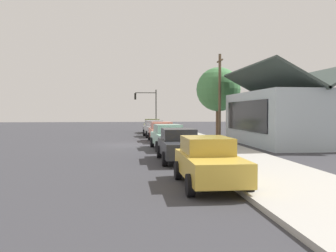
{
  "coord_description": "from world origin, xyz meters",
  "views": [
    {
      "loc": [
        26.83,
        0.3,
        2.45
      ],
      "look_at": [
        0.1,
        3.1,
        1.39
      ],
      "focal_mm": 39.21,
      "sensor_mm": 36.0,
      "label": 1
    }
  ],
  "objects": [
    {
      "name": "car_olive",
      "position": [
        -14.97,
        2.85,
        0.82
      ],
      "size": [
        4.75,
        2.18,
        1.59
      ],
      "rotation": [
        0.0,
        0.0,
        -0.03
      ],
      "color": "olive",
      "rests_on": "ground"
    },
    {
      "name": "storefront_building",
      "position": [
        0.58,
        11.98,
        2.08
      ],
      "size": [
        11.71,
        6.71,
        5.71
      ],
      "color": "#ADBCC6",
      "rests_on": "ground"
    },
    {
      "name": "ground_plane",
      "position": [
        0.0,
        0.0,
        0.0
      ],
      "size": [
        120.0,
        120.0,
        0.0
      ],
      "primitive_type": "plane",
      "color": "#38383D"
    },
    {
      "name": "car_mustard",
      "position": [
        15.06,
        2.87,
        0.81
      ],
      "size": [
        4.34,
        1.93,
        1.59
      ],
      "rotation": [
        0.0,
        0.0,
        -0.0
      ],
      "color": "gold",
      "rests_on": "ground"
    },
    {
      "name": "sidewalk_curb",
      "position": [
        0.0,
        5.6,
        0.08
      ],
      "size": [
        60.0,
        4.2,
        0.16
      ],
      "primitive_type": "cube",
      "color": "#B2AFA8",
      "rests_on": "ground"
    },
    {
      "name": "car_seafoam",
      "position": [
        3.08,
        2.82,
        0.82
      ],
      "size": [
        4.89,
        2.26,
        1.59
      ],
      "rotation": [
        0.0,
        0.0,
        0.05
      ],
      "color": "#9ED1BC",
      "rests_on": "ground"
    },
    {
      "name": "fire_hydrant_red",
      "position": [
        -5.93,
        4.2,
        0.5
      ],
      "size": [
        0.22,
        0.22,
        0.71
      ],
      "color": "red",
      "rests_on": "sidewalk_curb"
    },
    {
      "name": "utility_pole_wooden",
      "position": [
        -4.87,
        8.2,
        3.93
      ],
      "size": [
        1.8,
        0.24,
        7.5
      ],
      "color": "brown",
      "rests_on": "ground"
    },
    {
      "name": "car_coral",
      "position": [
        -2.97,
        2.9,
        0.82
      ],
      "size": [
        4.68,
        2.1,
        1.59
      ],
      "rotation": [
        0.0,
        0.0,
        0.02
      ],
      "color": "#EA8C75",
      "rests_on": "ground"
    },
    {
      "name": "car_charcoal",
      "position": [
        8.98,
        2.73,
        0.82
      ],
      "size": [
        4.73,
        2.0,
        1.59
      ],
      "rotation": [
        0.0,
        0.0,
        0.0
      ],
      "color": "#2D3035",
      "rests_on": "ground"
    },
    {
      "name": "traffic_light_main",
      "position": [
        -19.2,
        2.54,
        3.49
      ],
      "size": [
        0.37,
        2.79,
        5.2
      ],
      "color": "#383833",
      "rests_on": "ground"
    },
    {
      "name": "car_silver",
      "position": [
        -8.7,
        2.67,
        0.81
      ],
      "size": [
        4.44,
        2.14,
        1.59
      ],
      "rotation": [
        0.0,
        0.0,
        0.06
      ],
      "color": "silver",
      "rests_on": "ground"
    },
    {
      "name": "shade_tree",
      "position": [
        -7.42,
        8.7,
        4.53
      ],
      "size": [
        4.18,
        4.18,
        6.65
      ],
      "color": "brown",
      "rests_on": "ground"
    }
  ]
}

